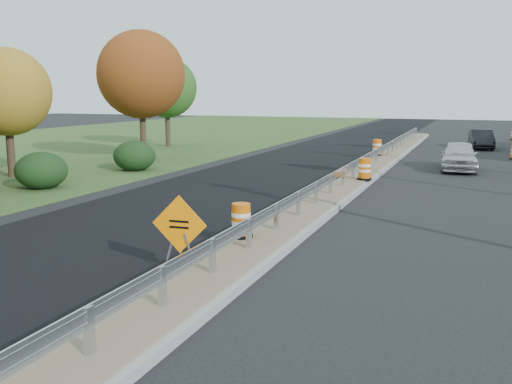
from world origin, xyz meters
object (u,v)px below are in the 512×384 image
(caution_sign, at_px, (180,254))
(car_silver, at_px, (459,156))
(barrel_median_mid, at_px, (365,170))
(barrel_median_near, at_px, (241,221))
(barrel_median_far, at_px, (377,148))
(car_dark_mid, at_px, (481,139))

(caution_sign, bearing_deg, car_silver, 71.30)
(barrel_median_mid, bearing_deg, barrel_median_near, -95.78)
(caution_sign, distance_m, barrel_median_mid, 13.53)
(barrel_median_mid, distance_m, car_silver, 7.32)
(barrel_median_near, bearing_deg, car_silver, 74.92)
(caution_sign, relative_size, barrel_median_mid, 1.91)
(barrel_median_far, bearing_deg, barrel_median_near, -90.00)
(car_dark_mid, bearing_deg, caution_sign, -106.80)
(barrel_median_mid, relative_size, car_dark_mid, 0.23)
(barrel_median_near, relative_size, car_silver, 0.20)
(caution_sign, xyz_separation_m, car_silver, (5.00, 19.85, 0.30))
(barrel_median_near, bearing_deg, barrel_median_mid, 84.22)
(barrel_median_near, relative_size, barrel_median_far, 0.94)
(barrel_median_far, relative_size, car_dark_mid, 0.23)
(barrel_median_mid, bearing_deg, car_dark_mid, 76.35)
(car_silver, height_order, car_dark_mid, car_silver)
(caution_sign, bearing_deg, barrel_median_mid, 79.30)
(barrel_median_mid, distance_m, barrel_median_far, 9.83)
(barrel_median_near, height_order, car_dark_mid, car_dark_mid)
(barrel_median_mid, bearing_deg, barrel_median_far, 96.42)
(barrel_median_near, bearing_deg, barrel_median_far, 90.00)
(barrel_median_mid, xyz_separation_m, car_dark_mid, (4.61, 18.99, -0.00))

